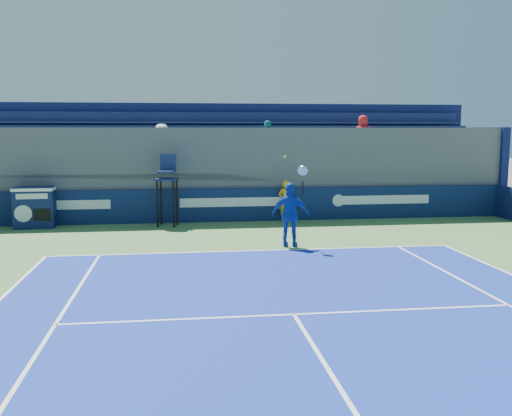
{
  "coord_description": "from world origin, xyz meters",
  "views": [
    {
      "loc": [
        -1.98,
        -3.25,
        3.28
      ],
      "look_at": [
        0.0,
        11.5,
        1.25
      ],
      "focal_mm": 40.0,
      "sensor_mm": 36.0,
      "label": 1
    }
  ],
  "objects": [
    {
      "name": "match_clock",
      "position": [
        -6.85,
        16.61,
        0.74
      ],
      "size": [
        1.34,
        0.77,
        1.4
      ],
      "color": "#0E1A47",
      "rests_on": "ground"
    },
    {
      "name": "ball_person",
      "position": [
        1.77,
        16.64,
        0.77
      ],
      "size": [
        0.65,
        0.55,
        1.51
      ],
      "primitive_type": "imported",
      "rotation": [
        0.0,
        0.0,
        2.73
      ],
      "color": "gold",
      "rests_on": "apron"
    },
    {
      "name": "stadium_seating",
      "position": [
        -0.0,
        19.15,
        1.84
      ],
      "size": [
        21.0,
        4.05,
        4.4
      ],
      "color": "#57585D",
      "rests_on": "ground"
    },
    {
      "name": "umpire_chair",
      "position": [
        -2.42,
        16.4,
        1.53
      ],
      "size": [
        0.82,
        0.82,
        2.48
      ],
      "color": "black",
      "rests_on": "ground"
    },
    {
      "name": "tennis_player",
      "position": [
        1.1,
        12.35,
        0.93
      ],
      "size": [
        1.15,
        0.74,
        2.57
      ],
      "color": "#1540AF",
      "rests_on": "apron"
    },
    {
      "name": "back_hoarding",
      "position": [
        0.0,
        17.1,
        0.6
      ],
      "size": [
        20.4,
        0.21,
        1.2
      ],
      "color": "#0C1A46",
      "rests_on": "ground"
    }
  ]
}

